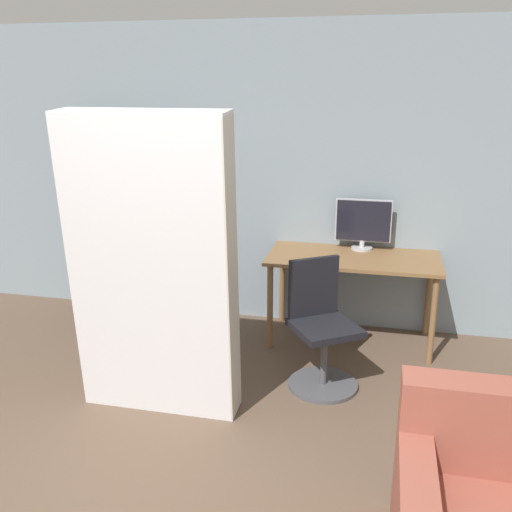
{
  "coord_description": "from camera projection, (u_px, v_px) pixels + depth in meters",
  "views": [
    {
      "loc": [
        1.15,
        -1.93,
        2.19
      ],
      "look_at": [
        0.32,
        1.69,
        1.05
      ],
      "focal_mm": 40.0,
      "sensor_mm": 36.0,
      "label": 1
    }
  ],
  "objects": [
    {
      "name": "office_chair",
      "position": [
        321.0,
        336.0,
        4.21
      ],
      "size": [
        0.61,
        0.61,
        0.95
      ],
      "color": "#4C4C51",
      "rests_on": "ground"
    },
    {
      "name": "desk",
      "position": [
        353.0,
        267.0,
        4.84
      ],
      "size": [
        1.44,
        0.7,
        0.78
      ],
      "color": "brown",
      "rests_on": "ground"
    },
    {
      "name": "wall_back",
      "position": [
        256.0,
        178.0,
        5.19
      ],
      "size": [
        8.0,
        0.06,
        2.7
      ],
      "color": "gray",
      "rests_on": "ground"
    },
    {
      "name": "bookshelf",
      "position": [
        109.0,
        212.0,
        5.48
      ],
      "size": [
        0.8,
        0.26,
        1.94
      ],
      "color": "#2D2319",
      "rests_on": "ground"
    },
    {
      "name": "monitor",
      "position": [
        363.0,
        223.0,
        4.95
      ],
      "size": [
        0.48,
        0.18,
        0.45
      ],
      "color": "#B7B7BC",
      "rests_on": "desk"
    },
    {
      "name": "mattress_near",
      "position": [
        153.0,
        270.0,
        3.7
      ],
      "size": [
        1.09,
        0.36,
        2.04
      ],
      "color": "silver",
      "rests_on": "ground"
    }
  ]
}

